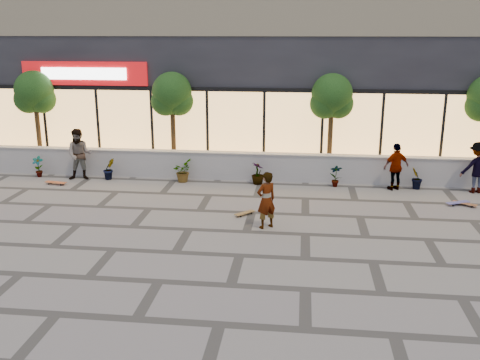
# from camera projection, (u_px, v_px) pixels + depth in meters

# --- Properties ---
(ground) EXTENTS (80.00, 80.00, 0.00)m
(ground) POSITION_uv_depth(u_px,v_px,m) (240.00, 255.00, 13.33)
(ground) COLOR gray
(ground) RESTS_ON ground
(planter_wall) EXTENTS (22.00, 0.42, 1.04)m
(planter_wall) POSITION_uv_depth(u_px,v_px,m) (262.00, 167.00, 19.88)
(planter_wall) COLOR beige
(planter_wall) RESTS_ON ground
(retail_building) EXTENTS (24.00, 9.17, 8.50)m
(retail_building) POSITION_uv_depth(u_px,v_px,m) (272.00, 57.00, 24.11)
(retail_building) COLOR black
(retail_building) RESTS_ON ground
(shrub_a) EXTENTS (0.43, 0.29, 0.81)m
(shrub_a) POSITION_uv_depth(u_px,v_px,m) (38.00, 167.00, 20.34)
(shrub_a) COLOR #173811
(shrub_a) RESTS_ON ground
(shrub_b) EXTENTS (0.57, 0.57, 0.81)m
(shrub_b) POSITION_uv_depth(u_px,v_px,m) (109.00, 169.00, 20.02)
(shrub_b) COLOR #173811
(shrub_b) RESTS_ON ground
(shrub_c) EXTENTS (0.68, 0.77, 0.81)m
(shrub_c) POSITION_uv_depth(u_px,v_px,m) (182.00, 171.00, 19.71)
(shrub_c) COLOR #173811
(shrub_c) RESTS_ON ground
(shrub_d) EXTENTS (0.64, 0.64, 0.81)m
(shrub_d) POSITION_uv_depth(u_px,v_px,m) (258.00, 173.00, 19.39)
(shrub_d) COLOR #173811
(shrub_d) RESTS_ON ground
(shrub_e) EXTENTS (0.46, 0.35, 0.81)m
(shrub_e) POSITION_uv_depth(u_px,v_px,m) (336.00, 176.00, 19.08)
(shrub_e) COLOR #173811
(shrub_e) RESTS_ON ground
(shrub_f) EXTENTS (0.55, 0.57, 0.81)m
(shrub_f) POSITION_uv_depth(u_px,v_px,m) (416.00, 178.00, 18.76)
(shrub_f) COLOR #173811
(shrub_f) RESTS_ON ground
(tree_west) EXTENTS (1.60, 1.50, 3.92)m
(tree_west) POSITION_uv_depth(u_px,v_px,m) (35.00, 95.00, 20.89)
(tree_west) COLOR #4D361B
(tree_west) RESTS_ON ground
(tree_midwest) EXTENTS (1.60, 1.50, 3.92)m
(tree_midwest) POSITION_uv_depth(u_px,v_px,m) (172.00, 97.00, 20.27)
(tree_midwest) COLOR #4D361B
(tree_midwest) RESTS_ON ground
(tree_mideast) EXTENTS (1.60, 1.50, 3.92)m
(tree_mideast) POSITION_uv_depth(u_px,v_px,m) (332.00, 99.00, 19.60)
(tree_mideast) COLOR #4D361B
(tree_mideast) RESTS_ON ground
(skater_center) EXTENTS (0.72, 0.68, 1.64)m
(skater_center) POSITION_uv_depth(u_px,v_px,m) (266.00, 200.00, 14.98)
(skater_center) COLOR white
(skater_center) RESTS_ON ground
(skater_left) EXTENTS (1.06, 0.90, 1.92)m
(skater_left) POSITION_uv_depth(u_px,v_px,m) (80.00, 154.00, 19.85)
(skater_left) COLOR #9B8864
(skater_left) RESTS_ON ground
(skater_right_near) EXTENTS (1.06, 0.78, 1.66)m
(skater_right_near) POSITION_uv_depth(u_px,v_px,m) (396.00, 167.00, 18.59)
(skater_right_near) COLOR silver
(skater_right_near) RESTS_ON ground
(skater_right_far) EXTENTS (1.25, 0.86, 1.77)m
(skater_right_far) POSITION_uv_depth(u_px,v_px,m) (477.00, 168.00, 18.27)
(skater_right_far) COLOR maroon
(skater_right_far) RESTS_ON ground
(skateboard_center) EXTENTS (0.61, 0.65, 0.09)m
(skateboard_center) POSITION_uv_depth(u_px,v_px,m) (245.00, 213.00, 16.21)
(skateboard_center) COLOR brown
(skateboard_center) RESTS_ON ground
(skateboard_left) EXTENTS (0.84, 0.34, 0.10)m
(skateboard_left) POSITION_uv_depth(u_px,v_px,m) (56.00, 182.00, 19.41)
(skateboard_left) COLOR #CD5626
(skateboard_left) RESTS_ON ground
(skateboard_right_near) EXTENTS (0.74, 0.57, 0.09)m
(skateboard_right_near) POSITION_uv_depth(u_px,v_px,m) (465.00, 204.00, 17.07)
(skateboard_right_near) COLOR brown
(skateboard_right_near) RESTS_ON ground
(skateboard_right_far) EXTENTS (0.82, 0.53, 0.10)m
(skateboard_right_far) POSITION_uv_depth(u_px,v_px,m) (458.00, 203.00, 17.14)
(skateboard_right_far) COLOR #4F4E8F
(skateboard_right_far) RESTS_ON ground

